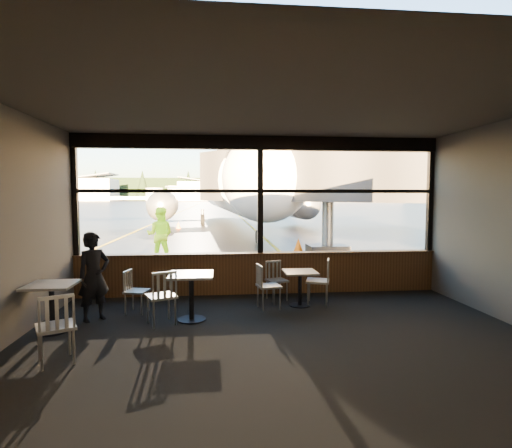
{
  "coord_description": "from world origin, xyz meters",
  "views": [
    {
      "loc": [
        -0.96,
        -8.79,
        2.19
      ],
      "look_at": [
        0.0,
        1.0,
        1.5
      ],
      "focal_mm": 28.0,
      "sensor_mm": 36.0,
      "label": 1
    }
  ],
  "objects": [
    {
      "name": "chair_near_e",
      "position": [
        1.06,
        -1.0,
        0.47
      ],
      "size": [
        0.64,
        0.64,
        0.94
      ],
      "primitive_type": null,
      "rotation": [
        0.0,
        0.0,
        1.26
      ],
      "color": "beige",
      "rests_on": "carpet_floor"
    },
    {
      "name": "jet_bridge",
      "position": [
        3.6,
        5.5,
        2.4
      ],
      "size": [
        9.02,
        11.02,
        4.81
      ],
      "primitive_type": null,
      "color": "#28282A",
      "rests_on": "ground_plane"
    },
    {
      "name": "window_transom",
      "position": [
        0.0,
        0.0,
        2.3
      ],
      "size": [
        8.0,
        0.1,
        0.08
      ],
      "primitive_type": "cube",
      "color": "black",
      "rests_on": "ground"
    },
    {
      "name": "ceiling",
      "position": [
        0.0,
        -3.0,
        3.5
      ],
      "size": [
        8.0,
        6.0,
        0.04
      ],
      "primitive_type": "cube",
      "color": "#38332D",
      "rests_on": "ground"
    },
    {
      "name": "chair_near_n",
      "position": [
        0.28,
        -0.61,
        0.41
      ],
      "size": [
        0.56,
        0.56,
        0.82
      ],
      "primitive_type": null,
      "rotation": [
        0.0,
        0.0,
        3.44
      ],
      "color": "#BBB7A9",
      "rests_on": "carpet_floor"
    },
    {
      "name": "hangar_right",
      "position": [
        60.0,
        178.0,
        6.0
      ],
      "size": [
        50.0,
        20.0,
        12.0
      ],
      "primitive_type": null,
      "color": "silver",
      "rests_on": "ground_plane"
    },
    {
      "name": "chair_mid_w",
      "position": [
        -2.46,
        -1.28,
        0.41
      ],
      "size": [
        0.54,
        0.54,
        0.81
      ],
      "primitive_type": null,
      "rotation": [
        0.0,
        0.0,
        -1.81
      ],
      "color": "#B3AFA2",
      "rests_on": "carpet_floor"
    },
    {
      "name": "passenger",
      "position": [
        -3.11,
        -1.65,
        0.78
      ],
      "size": [
        0.67,
        0.66,
        1.57
      ],
      "primitive_type": "imported",
      "rotation": [
        0.0,
        0.0,
        0.74
      ],
      "color": "black",
      "rests_on": "carpet_floor"
    },
    {
      "name": "mullion_left",
      "position": [
        -3.95,
        0.0,
        2.2
      ],
      "size": [
        0.12,
        0.12,
        2.6
      ],
      "primitive_type": "cube",
      "color": "black",
      "rests_on": "ground"
    },
    {
      "name": "ground_plane",
      "position": [
        0.0,
        120.0,
        0.0
      ],
      "size": [
        520.0,
        520.0,
        0.0
      ],
      "primitive_type": "plane",
      "color": "black",
      "rests_on": "ground"
    },
    {
      "name": "hangar_mid",
      "position": [
        0.0,
        185.0,
        5.0
      ],
      "size": [
        38.0,
        15.0,
        10.0
      ],
      "primitive_type": null,
      "color": "silver",
      "rests_on": "ground_plane"
    },
    {
      "name": "airliner",
      "position": [
        0.25,
        21.26,
        5.37
      ],
      "size": [
        31.42,
        36.91,
        10.75
      ],
      "primitive_type": null,
      "rotation": [
        0.0,
        0.0,
        0.06
      ],
      "color": "white",
      "rests_on": "ground_plane"
    },
    {
      "name": "cone_wing",
      "position": [
        -3.54,
        18.4,
        0.23
      ],
      "size": [
        0.34,
        0.34,
        0.47
      ],
      "primitive_type": "cone",
      "color": "orange",
      "rests_on": "ground_plane"
    },
    {
      "name": "chair_mid_s",
      "position": [
        -1.91,
        -1.98,
        0.48
      ],
      "size": [
        0.69,
        0.69,
        0.95
      ],
      "primitive_type": null,
      "rotation": [
        0.0,
        0.0,
        0.42
      ],
      "color": "#B3AFA1",
      "rests_on": "carpet_floor"
    },
    {
      "name": "window_sill",
      "position": [
        0.0,
        0.0,
        0.45
      ],
      "size": [
        8.0,
        0.28,
        0.9
      ],
      "primitive_type": "cube",
      "color": "#57341A",
      "rests_on": "ground"
    },
    {
      "name": "carpet_floor",
      "position": [
        0.0,
        -3.0,
        0.01
      ],
      "size": [
        8.0,
        6.0,
        0.01
      ],
      "primitive_type": "cube",
      "color": "black",
      "rests_on": "ground"
    },
    {
      "name": "fuel_tank_c",
      "position": [
        -10.0,
        182.0,
        3.0
      ],
      "size": [
        8.0,
        8.0,
        6.0
      ],
      "primitive_type": "cylinder",
      "color": "silver",
      "rests_on": "ground_plane"
    },
    {
      "name": "cafe_table_mid",
      "position": [
        -1.41,
        -1.83,
        0.42
      ],
      "size": [
        0.76,
        0.76,
        0.84
      ],
      "primitive_type": null,
      "color": "#9A958D",
      "rests_on": "carpet_floor"
    },
    {
      "name": "ground_crew",
      "position": [
        -2.83,
        4.56,
        0.92
      ],
      "size": [
        0.94,
        0.76,
        1.83
      ],
      "primitive_type": "imported",
      "rotation": [
        0.0,
        0.0,
        3.07
      ],
      "color": "#BFF219",
      "rests_on": "ground_plane"
    },
    {
      "name": "mullion_centre",
      "position": [
        0.0,
        0.0,
        2.2
      ],
      "size": [
        0.12,
        0.12,
        2.6
      ],
      "primitive_type": "cube",
      "color": "black",
      "rests_on": "ground"
    },
    {
      "name": "chair_left_s",
      "position": [
        -3.06,
        -3.47,
        0.48
      ],
      "size": [
        0.7,
        0.7,
        0.96
      ],
      "primitive_type": null,
      "rotation": [
        0.0,
        0.0,
        0.47
      ],
      "color": "#B1AC9F",
      "rests_on": "carpet_floor"
    },
    {
      "name": "cafe_table_near",
      "position": [
        0.68,
        -1.1,
        0.35
      ],
      "size": [
        0.64,
        0.64,
        0.7
      ],
      "primitive_type": null,
      "color": "gray",
      "rests_on": "carpet_floor"
    },
    {
      "name": "hangar_left",
      "position": [
        -70.0,
        180.0,
        5.5
      ],
      "size": [
        45.0,
        18.0,
        11.0
      ],
      "primitive_type": null,
      "color": "silver",
      "rests_on": "ground_plane"
    },
    {
      "name": "fuel_tank_a",
      "position": [
        -30.0,
        182.0,
        3.0
      ],
      "size": [
        8.0,
        8.0,
        6.0
      ],
      "primitive_type": "cylinder",
      "color": "silver",
      "rests_on": "ground_plane"
    },
    {
      "name": "chair_near_w",
      "position": [
        0.03,
        -1.24,
        0.44
      ],
      "size": [
        0.56,
        0.56,
        0.88
      ],
      "primitive_type": null,
      "rotation": [
        0.0,
        0.0,
        -1.38
      ],
      "color": "#AEA89D",
      "rests_on": "carpet_floor"
    },
    {
      "name": "wall_back",
      "position": [
        0.0,
        -6.0,
        1.75
      ],
      "size": [
        8.0,
        0.04,
        3.5
      ],
      "primitive_type": "cube",
      "color": "#534B42",
      "rests_on": "ground"
    },
    {
      "name": "mullion_right",
      "position": [
        3.95,
        0.0,
        2.2
      ],
      "size": [
        0.12,
        0.12,
        2.6
      ],
      "primitive_type": "cube",
      "color": "black",
      "rests_on": "ground"
    },
    {
      "name": "cafe_table_left",
      "position": [
        -3.6,
        -2.22,
        0.4
      ],
      "size": [
        0.72,
        0.72,
        0.79
      ],
      "primitive_type": null,
      "color": "#ACA69E",
      "rests_on": "carpet_floor"
    },
    {
      "name": "window_header",
      "position": [
        0.0,
        0.0,
        3.35
      ],
      "size": [
        8.0,
        0.18,
        0.3
      ],
      "primitive_type": "cube",
      "color": "black",
      "rests_on": "ground"
    },
    {
      "name": "fuel_tank_b",
      "position": [
        -20.0,
        182.0,
        3.0
      ],
      "size": [
        8.0,
        8.0,
        6.0
      ],
      "primitive_type": "cylinder",
      "color": "silver",
      "rests_on": "ground_plane"
    },
    {
      "name": "treeline",
      "position": [
        0.0,
        210.0,
        6.0
      ],
      "size": [
        360.0,
        3.0,
        12.0
      ],
      "primitive_type": "cube",
      "color": "black",
      "rests_on": "ground_plane"
    },
    {
      "name": "cone_nose",
      "position": [
        2.23,
        6.57,
        0.27
      ],
      "size": [
        0.38,
        0.38,
        0.53
      ],
      "primitive_type": "cone",
      "color": "#FF5A08",
      "rests_on": "ground_plane"
    }
  ]
}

